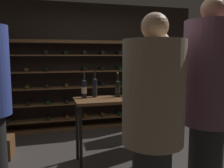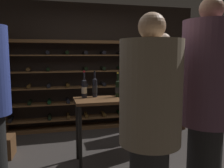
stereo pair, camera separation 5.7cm
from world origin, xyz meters
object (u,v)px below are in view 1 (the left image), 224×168
Objects in this scene: tasting_table at (110,108)px; wine_bottle_amber_reserve at (118,88)px; wine_bottle_red_label at (95,87)px; wine_bottle_gold_foil at (84,88)px; wine_rack at (76,86)px; person_host_in_suit at (153,117)px; person_guest_blue_shirt at (162,84)px; display_cabinet at (171,84)px; person_bystander_red_print at (208,98)px; wine_glass_stemmed_right at (138,91)px.

tasting_table is 2.74× the size of wine_bottle_amber_reserve.
wine_bottle_amber_reserve is at bearing -11.41° from wine_bottle_red_label.
wine_bottle_gold_foil is at bearing -173.37° from wine_bottle_red_label.
wine_bottle_amber_reserve is (0.43, -1.59, 0.16)m from wine_rack.
person_host_in_suit is 2.13m from person_guest_blue_shirt.
display_cabinet is 1.90m from wine_bottle_amber_reserve.
person_bystander_red_print is 5.69× the size of wine_bottle_amber_reserve.
wine_bottle_amber_reserve reaches higher than wine_glass_stemmed_right.
tasting_table is at bearing 165.75° from person_guest_blue_shirt.
person_guest_blue_shirt is at bearing 21.91° from wine_bottle_amber_reserve.
wine_bottle_amber_reserve is at bearing -143.03° from display_cabinet.
tasting_table is 2.58× the size of wine_bottle_red_label.
tasting_table is 0.48× the size of person_bystander_red_print.
person_bystander_red_print is 1.08× the size of person_guest_blue_shirt.
person_host_in_suit is at bearing -82.99° from wine_bottle_red_label.
display_cabinet is at bearing -168.76° from person_host_in_suit.
tasting_table is at bearing 151.96° from person_bystander_red_print.
wine_bottle_amber_reserve is (-0.89, -0.36, 0.02)m from person_guest_blue_shirt.
person_host_in_suit is (-0.62, -0.10, -0.11)m from person_bystander_red_print.
person_guest_blue_shirt reaches higher than tasting_table.
person_host_in_suit is at bearing -157.16° from person_guest_blue_shirt.
person_host_in_suit is at bearing -105.60° from wine_glass_stemmed_right.
display_cabinet is (1.94, -0.45, 0.02)m from wine_rack.
display_cabinet is 2.28m from wine_bottle_gold_foil.
person_host_in_suit is 1.29m from wine_glass_stemmed_right.
person_bystander_red_print is 1.09× the size of person_host_in_suit.
person_bystander_red_print is at bearing 142.73° from person_host_in_suit.
person_bystander_red_print is 1.68m from wine_bottle_red_label.
person_bystander_red_print reaches higher than wine_bottle_amber_reserve.
wine_bottle_gold_foil is (-0.06, -1.54, 0.17)m from wine_rack.
wine_bottle_red_label is 0.64m from wine_glass_stemmed_right.
wine_glass_stemmed_right is (0.54, -0.33, -0.03)m from wine_bottle_red_label.
wine_glass_stemmed_right is (-0.27, 1.14, -0.10)m from person_bystander_red_print.
person_guest_blue_shirt is 0.96m from wine_bottle_amber_reserve.
wine_bottle_red_label reaches higher than wine_bottle_amber_reserve.
wine_bottle_gold_foil is at bearing -151.38° from display_cabinet.
wine_rack is 3.14m from person_bystander_red_print.
tasting_table is 6.39× the size of wine_glass_stemmed_right.
wine_rack is at bearing 109.04° from wine_glass_stemmed_right.
tasting_table is 2.07m from display_cabinet.
wine_bottle_amber_reserve is (0.33, -0.07, -0.02)m from wine_bottle_red_label.
display_cabinet reaches higher than tasting_table.
wine_rack is 1.50× the size of person_guest_blue_shirt.
wine_bottle_red_label is at bearing 6.63° from wine_bottle_gold_foil.
wine_glass_stemmed_right is (-1.30, -1.41, 0.11)m from display_cabinet.
wine_glass_stemmed_right is (0.64, -1.86, 0.14)m from wine_rack.
wine_bottle_amber_reserve is (0.14, 0.11, 0.27)m from tasting_table.
person_guest_blue_shirt reaches higher than wine_rack.
person_host_in_suit is 1.52m from wine_bottle_amber_reserve.
tasting_table is 1.49m from person_bystander_red_print.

